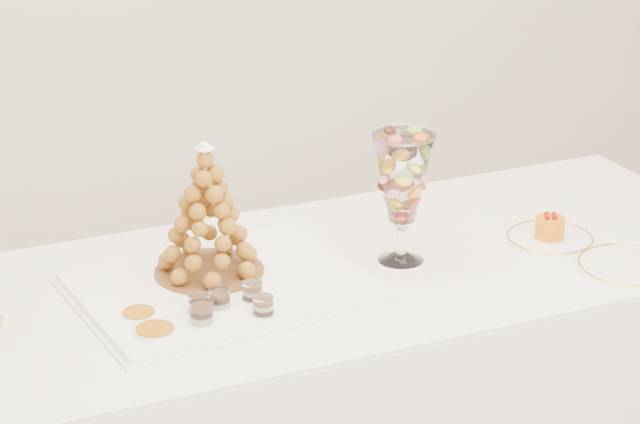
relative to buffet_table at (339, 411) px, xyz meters
name	(u,v)px	position (x,y,z in m)	size (l,w,h in m)	color
buffet_table	(339,411)	(0.00, 0.00, 0.00)	(2.23, 0.92, 0.84)	white
lace_tray	(221,286)	(-0.32, -0.01, 0.43)	(0.67, 0.50, 0.02)	white
macaron_vase	(403,180)	(0.16, -0.01, 0.64)	(0.15, 0.15, 0.34)	white
cake_plate	(550,239)	(0.58, -0.06, 0.43)	(0.24, 0.24, 0.01)	white
spare_plate	(629,267)	(0.67, -0.29, 0.43)	(0.27, 0.27, 0.01)	white
verrine_a	(199,307)	(-0.41, -0.14, 0.45)	(0.05, 0.05, 0.07)	white
verrine_b	(220,302)	(-0.36, -0.13, 0.45)	(0.05, 0.05, 0.07)	white
verrine_c	(253,295)	(-0.28, -0.12, 0.45)	(0.05, 0.05, 0.07)	white
verrine_d	(202,316)	(-0.42, -0.19, 0.46)	(0.05, 0.05, 0.07)	white
verrine_e	(263,309)	(-0.28, -0.20, 0.45)	(0.05, 0.05, 0.06)	white
ramekin_back	(139,318)	(-0.55, -0.10, 0.43)	(0.08, 0.08, 0.03)	white
ramekin_front	(155,335)	(-0.54, -0.20, 0.44)	(0.10, 0.10, 0.03)	white
croquembouche	(207,210)	(-0.33, 0.06, 0.61)	(0.28, 0.28, 0.34)	brown
mousse_cake	(550,227)	(0.58, -0.06, 0.46)	(0.08, 0.08, 0.07)	orange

